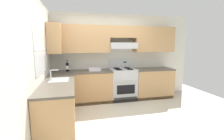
% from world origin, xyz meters
% --- Properties ---
extents(ground_plane, '(7.04, 7.04, 0.00)m').
position_xyz_m(ground_plane, '(0.00, 0.00, 0.00)').
color(ground_plane, beige).
extents(wall_back, '(4.68, 0.57, 2.55)m').
position_xyz_m(wall_back, '(0.41, 1.53, 1.48)').
color(wall_back, silver).
rests_on(wall_back, ground_plane).
extents(wall_left, '(0.47, 4.00, 2.55)m').
position_xyz_m(wall_left, '(-1.59, 0.23, 1.34)').
color(wall_left, silver).
rests_on(wall_left, ground_plane).
extents(counter_back_run, '(3.60, 0.65, 0.91)m').
position_xyz_m(counter_back_run, '(0.20, 1.24, 0.45)').
color(counter_back_run, tan).
rests_on(counter_back_run, ground_plane).
extents(counter_left_run, '(0.63, 1.91, 1.13)m').
position_xyz_m(counter_left_run, '(-1.24, -0.00, 0.46)').
color(counter_left_run, tan).
rests_on(counter_left_run, ground_plane).
extents(stove, '(0.76, 0.62, 1.20)m').
position_xyz_m(stove, '(0.49, 1.25, 0.48)').
color(stove, '#B7BABC').
rests_on(stove, ground_plane).
extents(wine_bottle, '(0.08, 0.08, 0.34)m').
position_xyz_m(wine_bottle, '(-1.11, 1.31, 1.05)').
color(wine_bottle, black).
rests_on(wine_bottle, counter_back_run).
extents(bowl, '(0.33, 0.26, 0.07)m').
position_xyz_m(bowl, '(-0.36, 1.27, 0.93)').
color(bowl, silver).
rests_on(bowl, counter_back_run).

